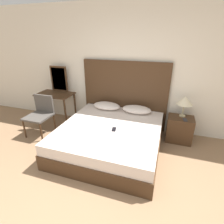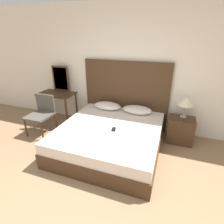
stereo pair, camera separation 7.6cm
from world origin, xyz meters
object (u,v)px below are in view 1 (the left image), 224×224
at_px(phone_on_bed, 114,129).
at_px(chair, 41,113).
at_px(nightstand, 179,129).
at_px(table_lamp, 185,101).
at_px(phone_on_nightstand, 185,120).
at_px(bed, 110,137).
at_px(vanity_desk, 55,99).

relative_size(phone_on_bed, chair, 0.19).
height_order(nightstand, table_lamp, table_lamp).
distance_m(phone_on_bed, phone_on_nightstand, 1.42).
distance_m(table_lamp, phone_on_nightstand, 0.37).
bearing_deg(phone_on_nightstand, phone_on_bed, -149.92).
height_order(bed, nightstand, nightstand).
height_order(bed, table_lamp, table_lamp).
relative_size(nightstand, vanity_desk, 0.61).
bearing_deg(phone_on_nightstand, chair, -170.22).
height_order(phone_on_bed, chair, chair).
distance_m(phone_on_nightstand, vanity_desk, 2.99).
bearing_deg(table_lamp, chair, -166.86).
distance_m(phone_on_bed, table_lamp, 1.52).
distance_m(phone_on_bed, vanity_desk, 1.93).
xyz_separation_m(bed, vanity_desk, (-1.66, 0.68, 0.37)).
height_order(table_lamp, chair, table_lamp).
bearing_deg(vanity_desk, chair, -89.37).
bearing_deg(vanity_desk, table_lamp, 2.00).
xyz_separation_m(vanity_desk, chair, (0.01, -0.58, -0.12)).
height_order(bed, vanity_desk, vanity_desk).
relative_size(phone_on_nightstand, vanity_desk, 0.18).
xyz_separation_m(table_lamp, phone_on_nightstand, (0.05, -0.17, -0.33)).
distance_m(bed, table_lamp, 1.63).
height_order(nightstand, phone_on_nightstand, phone_on_nightstand).
distance_m(vanity_desk, chair, 0.60).
height_order(phone_on_bed, phone_on_nightstand, phone_on_nightstand).
xyz_separation_m(phone_on_bed, vanity_desk, (-1.76, 0.78, 0.12)).
bearing_deg(bed, table_lamp, 31.40).
relative_size(bed, phone_on_nightstand, 12.21).
bearing_deg(table_lamp, nightstand, -101.96).
relative_size(bed, phone_on_bed, 12.23).
xyz_separation_m(nightstand, phone_on_nightstand, (0.06, -0.10, 0.27)).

